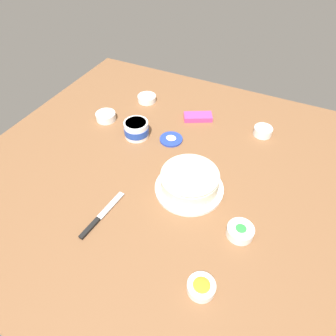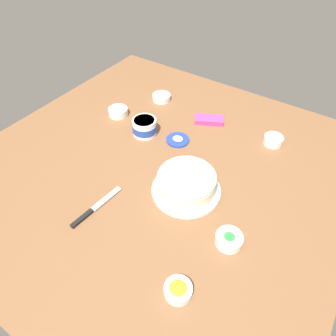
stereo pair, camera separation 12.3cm
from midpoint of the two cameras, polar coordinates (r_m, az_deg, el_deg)
The scene contains 11 objects.
ground_plane at distance 1.29m, azimuth -4.73°, elevation 0.18°, with size 1.54×1.54×0.00m, color brown.
frosted_cake at distance 1.16m, azimuth 1.09°, elevation -2.59°, with size 0.27×0.27×0.11m.
frosting_tub at distance 1.43m, azimuth -8.46°, elevation 7.19°, with size 0.12×0.12×0.08m.
frosting_tub_lid at distance 1.41m, azimuth -1.91°, elevation 5.35°, with size 0.11×0.11×0.02m.
spreading_knife at distance 1.15m, azimuth -15.99°, elevation -9.29°, with size 0.04×0.24×0.01m.
sprinkle_bowl_green at distance 1.07m, azimuth 10.25°, elevation -11.80°, with size 0.09×0.09×0.04m.
sprinkle_bowl_blue at distance 1.49m, azimuth 15.21°, elevation 6.64°, with size 0.09×0.09×0.04m.
sprinkle_bowl_pink at distance 1.68m, azimuth -6.16°, elevation 12.87°, with size 0.10×0.10×0.03m.
sprinkle_bowl_rainbow at distance 1.58m, azimuth -13.88°, elevation 9.39°, with size 0.10×0.10×0.04m.
sprinkle_bowl_orange at distance 0.97m, azimuth 2.43°, elevation -21.70°, with size 0.09×0.09×0.04m.
candy_box_lower at distance 1.54m, azimuth 3.37°, elevation 9.51°, with size 0.14×0.07×0.03m, color #E53D8E.
Camera 1 is at (0.44, -0.80, 0.91)m, focal length 32.34 mm.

